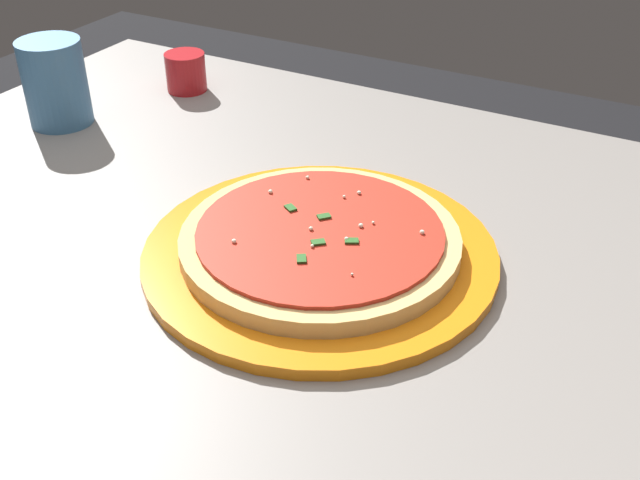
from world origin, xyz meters
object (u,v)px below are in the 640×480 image
at_px(pizza, 320,239).
at_px(cup_small_sauce, 186,72).
at_px(cup_tall_drink, 55,83).
at_px(serving_plate, 320,253).

distance_m(pizza, cup_small_sauce, 0.44).
height_order(cup_tall_drink, cup_small_sauce, cup_tall_drink).
bearing_deg(cup_tall_drink, serving_plate, -14.35).
bearing_deg(cup_small_sauce, serving_plate, -37.26).
xyz_separation_m(serving_plate, cup_tall_drink, (-0.42, 0.11, 0.05)).
relative_size(serving_plate, pizza, 1.27).
relative_size(serving_plate, cup_tall_drink, 3.11).
distance_m(serving_plate, pizza, 0.02).
xyz_separation_m(serving_plate, pizza, (0.00, 0.00, 0.02)).
xyz_separation_m(pizza, cup_small_sauce, (-0.35, 0.27, 0.00)).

